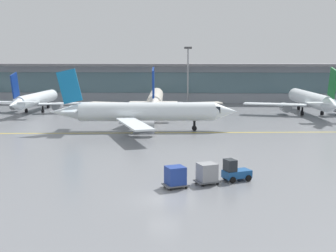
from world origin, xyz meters
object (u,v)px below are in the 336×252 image
at_px(baggage_tug, 235,171).
at_px(gate_airplane_1, 36,100).
at_px(gate_airplane_3, 311,100).
at_px(apron_light_mast_1, 188,73).
at_px(cargo_dolly_lead, 207,173).
at_px(cargo_dolly_trailing, 175,176).
at_px(gate_airplane_2, 155,99).
at_px(taxiing_regional_jet, 145,112).

bearing_deg(baggage_tug, gate_airplane_1, 99.49).
height_order(gate_airplane_3, baggage_tug, gate_airplane_3).
distance_m(gate_airplane_3, apron_light_mast_1, 29.80).
relative_size(baggage_tug, cargo_dolly_lead, 1.14).
bearing_deg(baggage_tug, cargo_dolly_trailing, 180.00).
relative_size(gate_airplane_2, cargo_dolly_trailing, 11.30).
height_order(gate_airplane_1, cargo_dolly_trailing, gate_airplane_1).
xyz_separation_m(gate_airplane_1, cargo_dolly_lead, (33.52, -53.33, -1.53)).
relative_size(gate_airplane_2, baggage_tug, 9.89).
bearing_deg(cargo_dolly_lead, gate_airplane_1, 96.83).
xyz_separation_m(gate_airplane_2, apron_light_mast_1, (6.45, 16.53, 4.60)).
distance_m(gate_airplane_1, gate_airplane_2, 25.00).
height_order(cargo_dolly_trailing, apron_light_mast_1, apron_light_mast_1).
bearing_deg(cargo_dolly_trailing, gate_airplane_2, 70.81).
bearing_deg(taxiing_regional_jet, cargo_dolly_lead, -78.20).
bearing_deg(taxiing_regional_jet, cargo_dolly_trailing, -83.85).
bearing_deg(gate_airplane_1, gate_airplane_2, -90.98).
height_order(cargo_dolly_lead, apron_light_mast_1, apron_light_mast_1).
bearing_deg(gate_airplane_2, taxiing_regional_jet, 177.33).
xyz_separation_m(gate_airplane_1, baggage_tug, (36.20, -52.06, -1.69)).
relative_size(gate_airplane_2, gate_airplane_3, 1.00).
bearing_deg(apron_light_mast_1, gate_airplane_2, -111.32).
distance_m(gate_airplane_3, taxiing_regional_jet, 38.06).
height_order(cargo_dolly_lead, cargo_dolly_trailing, same).
relative_size(gate_airplane_1, cargo_dolly_trailing, 10.08).
relative_size(taxiing_regional_jet, baggage_tug, 9.98).
xyz_separation_m(gate_airplane_3, apron_light_mast_1, (-24.56, 16.23, 4.60)).
relative_size(baggage_tug, cargo_dolly_trailing, 1.14).
relative_size(gate_airplane_1, gate_airplane_2, 0.89).
height_order(taxiing_regional_jet, apron_light_mast_1, apron_light_mast_1).
bearing_deg(cargo_dolly_lead, taxiing_regional_jet, 80.70).
xyz_separation_m(cargo_dolly_trailing, apron_light_mast_1, (0.75, 69.63, 6.45)).
bearing_deg(gate_airplane_1, cargo_dolly_trailing, -148.09).
bearing_deg(taxiing_regional_jet, gate_airplane_1, 132.71).
bearing_deg(cargo_dolly_lead, gate_airplane_2, 74.09).
relative_size(gate_airplane_2, cargo_dolly_lead, 11.30).
relative_size(taxiing_regional_jet, apron_light_mast_1, 2.16).
distance_m(gate_airplane_2, taxiing_regional_jet, 21.69).
distance_m(baggage_tug, cargo_dolly_lead, 2.96).
bearing_deg(gate_airplane_3, gate_airplane_2, 86.92).
height_order(gate_airplane_3, apron_light_mast_1, apron_light_mast_1).
height_order(gate_airplane_1, apron_light_mast_1, apron_light_mast_1).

